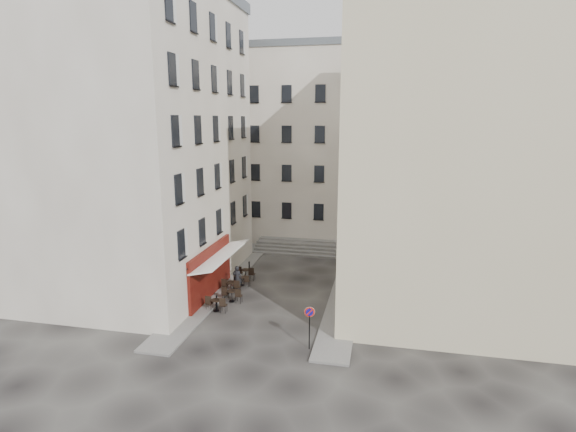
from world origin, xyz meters
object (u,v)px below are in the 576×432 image
(bistro_table_a, at_px, (216,304))
(pedestrian, at_px, (237,278))
(no_parking_sign, at_px, (309,320))
(bistro_table_b, at_px, (232,295))

(bistro_table_a, relative_size, pedestrian, 0.77)
(no_parking_sign, distance_m, bistro_table_b, 7.96)
(no_parking_sign, height_order, bistro_table_b, no_parking_sign)
(bistro_table_b, bearing_deg, pedestrian, 98.96)
(pedestrian, bearing_deg, no_parking_sign, 133.99)
(no_parking_sign, bearing_deg, bistro_table_a, 139.48)
(pedestrian, bearing_deg, bistro_table_a, 90.21)
(bistro_table_a, relative_size, bistro_table_b, 1.01)
(bistro_table_b, distance_m, pedestrian, 2.12)
(no_parking_sign, bearing_deg, pedestrian, 118.96)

